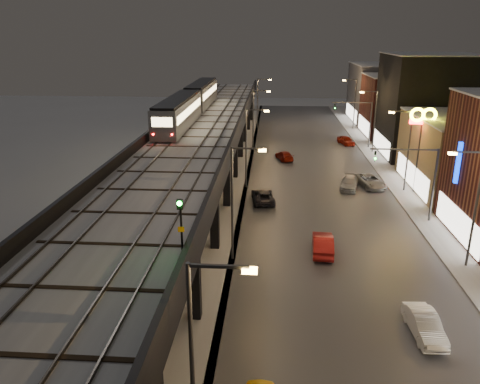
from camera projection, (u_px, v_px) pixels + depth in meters
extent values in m
plane|color=silver|center=(224.00, 374.00, 24.18)|extent=(220.00, 220.00, 0.00)
cube|color=#46474D|center=(315.00, 179.00, 56.73)|extent=(17.00, 120.00, 0.06)
cube|color=#9FA1A8|center=(399.00, 180.00, 56.05)|extent=(4.00, 120.00, 0.14)
cube|color=#9FA1A8|center=(205.00, 176.00, 57.63)|extent=(11.00, 120.00, 0.06)
cube|color=black|center=(200.00, 135.00, 52.94)|extent=(9.00, 100.00, 1.00)
cube|color=black|center=(57.00, 347.00, 18.20)|extent=(8.00, 0.60, 0.50)
cube|color=black|center=(75.00, 275.00, 28.70)|extent=(0.70, 0.70, 5.30)
cube|color=black|center=(195.00, 280.00, 28.21)|extent=(0.70, 0.70, 5.30)
cube|color=black|center=(131.00, 240.00, 27.65)|extent=(8.00, 0.60, 0.50)
cube|color=black|center=(125.00, 215.00, 38.14)|extent=(0.70, 0.70, 5.30)
cube|color=black|center=(215.00, 218.00, 37.65)|extent=(0.70, 0.70, 5.30)
cube|color=black|center=(168.00, 187.00, 37.09)|extent=(8.00, 0.60, 0.50)
cube|color=black|center=(155.00, 179.00, 47.59)|extent=(0.70, 0.70, 5.30)
cube|color=black|center=(227.00, 181.00, 47.10)|extent=(0.70, 0.70, 5.30)
cube|color=black|center=(190.00, 156.00, 46.54)|extent=(8.00, 0.60, 0.50)
cube|color=black|center=(174.00, 155.00, 57.04)|extent=(0.70, 0.70, 5.30)
cube|color=black|center=(235.00, 156.00, 56.54)|extent=(0.70, 0.70, 5.30)
cube|color=black|center=(204.00, 135.00, 55.98)|extent=(8.00, 0.60, 0.50)
cube|color=black|center=(189.00, 138.00, 66.48)|extent=(0.70, 0.70, 5.30)
cube|color=black|center=(241.00, 139.00, 65.99)|extent=(0.70, 0.70, 5.30)
cube|color=black|center=(214.00, 121.00, 65.43)|extent=(8.00, 0.60, 0.50)
cube|color=black|center=(199.00, 125.00, 75.93)|extent=(0.70, 0.70, 5.30)
cube|color=black|center=(245.00, 126.00, 75.43)|extent=(0.70, 0.70, 5.30)
cube|color=black|center=(222.00, 110.00, 74.88)|extent=(8.00, 0.60, 0.50)
cube|color=black|center=(208.00, 115.00, 85.37)|extent=(0.70, 0.70, 5.30)
cube|color=black|center=(248.00, 115.00, 84.88)|extent=(0.70, 0.70, 5.30)
cube|color=black|center=(228.00, 101.00, 84.32)|extent=(8.00, 0.60, 0.50)
cube|color=black|center=(214.00, 107.00, 94.82)|extent=(0.70, 0.70, 5.30)
cube|color=black|center=(251.00, 107.00, 94.32)|extent=(0.70, 0.70, 5.30)
cube|color=black|center=(233.00, 94.00, 93.77)|extent=(8.00, 0.60, 0.50)
cube|color=#B2B7C1|center=(200.00, 130.00, 52.76)|extent=(8.40, 100.00, 0.16)
cube|color=#332D28|center=(172.00, 128.00, 52.92)|extent=(0.08, 98.00, 0.16)
cube|color=#332D28|center=(184.00, 129.00, 52.82)|extent=(0.08, 98.00, 0.16)
cube|color=#332D28|center=(211.00, 129.00, 52.62)|extent=(0.08, 98.00, 0.16)
cube|color=#332D28|center=(224.00, 129.00, 52.52)|extent=(0.08, 98.00, 0.16)
cube|color=black|center=(113.00, 240.00, 24.38)|extent=(7.80, 0.24, 0.06)
cube|color=black|center=(175.00, 161.00, 39.50)|extent=(7.80, 0.24, 0.06)
cube|color=black|center=(202.00, 126.00, 54.61)|extent=(7.80, 0.24, 0.06)
cube|color=black|center=(218.00, 106.00, 69.72)|extent=(7.80, 0.24, 0.06)
cube|color=black|center=(228.00, 93.00, 84.84)|extent=(7.80, 0.24, 0.06)
cube|color=black|center=(238.00, 127.00, 52.31)|extent=(0.30, 100.00, 1.10)
cube|color=black|center=(162.00, 126.00, 52.89)|extent=(0.30, 100.00, 1.10)
cube|color=silver|center=(457.00, 222.00, 39.47)|extent=(0.10, 9.60, 2.40)
cube|color=olive|center=(470.00, 155.00, 51.52)|extent=(12.00, 15.00, 8.00)
cube|color=silver|center=(411.00, 175.00, 52.70)|extent=(0.10, 12.00, 2.40)
cube|color=#B2B7C1|center=(476.00, 118.00, 50.21)|extent=(12.20, 15.20, 0.16)
cube|color=black|center=(428.00, 107.00, 65.67)|extent=(12.00, 13.00, 14.00)
cube|color=silver|center=(381.00, 143.00, 67.81)|extent=(0.10, 10.40, 2.40)
cube|color=#B2B7C1|center=(435.00, 54.00, 63.39)|extent=(12.20, 13.20, 0.16)
cube|color=#53291E|center=(401.00, 106.00, 79.54)|extent=(12.00, 12.00, 10.00)
cube|color=silver|center=(364.00, 126.00, 81.03)|extent=(0.10, 9.60, 2.40)
cube|color=#B2B7C1|center=(405.00, 76.00, 77.90)|extent=(12.20, 12.20, 0.16)
cube|color=#494950|center=(384.00, 93.00, 92.60)|extent=(12.00, 16.00, 11.00)
cube|color=silver|center=(351.00, 113.00, 94.26)|extent=(0.10, 12.80, 2.40)
cube|color=#B2B7C1|center=(386.00, 64.00, 90.80)|extent=(12.20, 16.20, 0.16)
cylinder|color=#38383A|center=(192.00, 367.00, 18.06)|extent=(0.18, 0.18, 9.00)
cube|color=#38383A|center=(219.00, 266.00, 16.57)|extent=(2.20, 0.12, 0.12)
cube|color=#FFBF4E|center=(250.00, 270.00, 16.54)|extent=(0.55, 0.28, 0.18)
cylinder|color=#38383A|center=(232.00, 205.00, 35.06)|extent=(0.18, 0.18, 9.00)
cube|color=#38383A|center=(247.00, 148.00, 33.57)|extent=(2.20, 0.12, 0.12)
cube|color=#FFBF4E|center=(262.00, 150.00, 33.54)|extent=(0.55, 0.28, 0.18)
cylinder|color=#38383A|center=(475.00, 211.00, 33.88)|extent=(0.18, 0.18, 9.00)
cube|color=#38383A|center=(469.00, 152.00, 32.54)|extent=(2.20, 0.12, 0.12)
cube|color=#FFBF4E|center=(453.00, 154.00, 32.65)|extent=(0.55, 0.28, 0.18)
cylinder|color=#38383A|center=(246.00, 149.00, 52.06)|extent=(0.18, 0.18, 9.00)
cube|color=#38383A|center=(256.00, 110.00, 50.57)|extent=(2.20, 0.12, 0.12)
cube|color=#FFBF4E|center=(267.00, 111.00, 50.54)|extent=(0.55, 0.28, 0.18)
cylinder|color=#38383A|center=(408.00, 152.00, 50.88)|extent=(0.18, 0.18, 9.00)
cube|color=#38383A|center=(402.00, 111.00, 49.54)|extent=(2.20, 0.12, 0.12)
cube|color=#FFBF4E|center=(392.00, 112.00, 49.65)|extent=(0.55, 0.28, 0.18)
cylinder|color=#38383A|center=(253.00, 121.00, 69.06)|extent=(0.18, 0.18, 9.00)
cube|color=#38383A|center=(261.00, 91.00, 67.58)|extent=(2.20, 0.12, 0.12)
cube|color=#FFBF4E|center=(269.00, 92.00, 67.54)|extent=(0.55, 0.28, 0.18)
cylinder|color=#38383A|center=(375.00, 122.00, 67.88)|extent=(0.18, 0.18, 9.00)
cube|color=#38383A|center=(370.00, 92.00, 66.54)|extent=(2.20, 0.12, 0.12)
cube|color=#FFBF4E|center=(362.00, 92.00, 66.65)|extent=(0.55, 0.28, 0.18)
cylinder|color=#38383A|center=(257.00, 104.00, 86.07)|extent=(0.18, 0.18, 9.00)
cube|color=#38383A|center=(264.00, 79.00, 84.58)|extent=(2.20, 0.12, 0.12)
cube|color=#FFBF4E|center=(270.00, 80.00, 84.54)|extent=(0.55, 0.28, 0.18)
cylinder|color=#38383A|center=(355.00, 105.00, 84.89)|extent=(0.18, 0.18, 9.00)
cube|color=#38383A|center=(350.00, 80.00, 83.54)|extent=(2.20, 0.12, 0.12)
cube|color=#FFBF4E|center=(344.00, 80.00, 83.66)|extent=(0.55, 0.28, 0.18)
cylinder|color=#38383A|center=(433.00, 186.00, 42.70)|extent=(0.20, 0.20, 7.00)
cube|color=#38383A|center=(404.00, 149.00, 41.81)|extent=(6.00, 0.12, 0.12)
imported|color=black|center=(375.00, 154.00, 42.14)|extent=(0.20, 0.16, 1.00)
sphere|color=#0CFF26|center=(375.00, 157.00, 42.08)|extent=(0.18, 0.18, 0.18)
cylinder|color=#38383A|center=(370.00, 125.00, 71.04)|extent=(0.20, 0.20, 7.00)
cube|color=#38383A|center=(352.00, 103.00, 70.15)|extent=(6.00, 0.12, 0.12)
imported|color=black|center=(335.00, 106.00, 70.47)|extent=(0.20, 0.16, 1.00)
sphere|color=#0CFF26|center=(335.00, 108.00, 70.41)|extent=(0.18, 0.18, 0.18)
cube|color=gray|center=(178.00, 113.00, 52.96)|extent=(2.69, 16.25, 3.06)
cube|color=black|center=(178.00, 99.00, 52.43)|extent=(2.41, 15.79, 0.23)
cube|color=beige|center=(166.00, 110.00, 52.92)|extent=(0.05, 14.86, 0.84)
cube|color=beige|center=(190.00, 110.00, 52.73)|extent=(0.05, 14.86, 0.84)
cube|color=gray|center=(201.00, 94.00, 69.57)|extent=(2.69, 16.25, 3.06)
cube|color=black|center=(201.00, 83.00, 69.04)|extent=(2.41, 15.79, 0.23)
cube|color=beige|center=(192.00, 91.00, 69.53)|extent=(0.05, 14.86, 0.84)
cube|color=beige|center=(210.00, 92.00, 69.34)|extent=(0.05, 14.86, 0.84)
cube|color=beige|center=(162.00, 122.00, 45.13)|extent=(2.04, 0.05, 0.93)
sphere|color=#FF0C0C|center=(153.00, 134.00, 45.56)|extent=(0.19, 0.19, 0.19)
sphere|color=#FF0C0C|center=(172.00, 135.00, 45.43)|extent=(0.19, 0.19, 0.19)
cylinder|color=black|center=(181.00, 225.00, 22.57)|extent=(0.11, 0.11, 2.67)
cube|color=black|center=(180.00, 204.00, 22.09)|extent=(0.28, 0.16, 0.49)
sphere|color=#0CFF26|center=(179.00, 203.00, 21.95)|extent=(0.23, 0.23, 0.23)
cube|color=#D79507|center=(181.00, 229.00, 22.53)|extent=(0.31, 0.04, 0.27)
imported|color=maroon|center=(323.00, 244.00, 37.33)|extent=(1.86, 4.65, 1.50)
imported|color=black|center=(263.00, 197.00, 48.60)|extent=(2.73, 4.92, 1.30)
imported|color=maroon|center=(284.00, 156.00, 64.81)|extent=(2.80, 4.51, 1.22)
imported|color=white|center=(425.00, 326.00, 27.06)|extent=(1.65, 4.19, 1.36)
imported|color=#979899|center=(370.00, 182.00, 53.39)|extent=(3.34, 5.29, 1.36)
imported|color=#919399|center=(349.00, 184.00, 52.83)|extent=(2.79, 4.74, 1.29)
imported|color=maroon|center=(346.00, 141.00, 73.85)|extent=(2.73, 4.23, 1.34)
cylinder|color=#38383A|center=(418.00, 159.00, 50.67)|extent=(0.24, 0.24, 7.58)
cube|color=#FF0C0C|center=(423.00, 122.00, 49.36)|extent=(2.65, 0.25, 0.47)
torus|color=#FFF509|center=(417.00, 115.00, 49.16)|extent=(1.56, 0.56, 1.53)
torus|color=#FFF509|center=(429.00, 115.00, 49.08)|extent=(1.56, 0.56, 1.53)
cylinder|color=#38383A|center=(459.00, 207.00, 40.55)|extent=(0.28, 0.28, 4.93)
cube|color=#002BF5|center=(466.00, 163.00, 39.28)|extent=(1.58, 0.35, 3.55)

